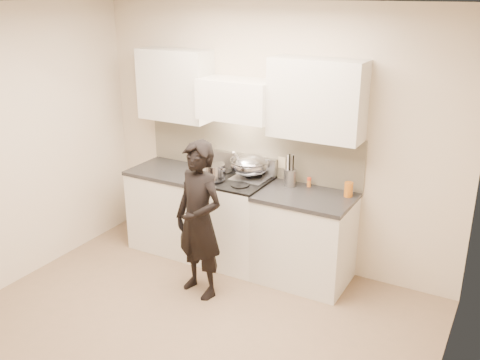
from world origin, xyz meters
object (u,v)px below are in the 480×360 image
object	(u,v)px
counter_right	(304,238)
stove	(232,220)
wok	(249,165)
utensil_crock	(290,176)
person	(199,220)

from	to	relation	value
counter_right	stove	bearing A→B (deg)	-180.00
counter_right	wok	size ratio (longest dim) A/B	1.79
utensil_crock	person	distance (m)	1.05
stove	counter_right	distance (m)	0.83
counter_right	utensil_crock	world-z (taller)	utensil_crock
counter_right	utensil_crock	size ratio (longest dim) A/B	2.83
stove	utensil_crock	xyz separation A→B (m)	(0.59, 0.16, 0.55)
utensil_crock	person	xyz separation A→B (m)	(-0.53, -0.87, -0.26)
wok	person	size ratio (longest dim) A/B	0.34
stove	person	size ratio (longest dim) A/B	0.63
counter_right	wok	xyz separation A→B (m)	(-0.70, 0.14, 0.61)
stove	wok	size ratio (longest dim) A/B	1.86
counter_right	wok	world-z (taller)	wok
counter_right	person	xyz separation A→B (m)	(-0.78, -0.71, 0.30)
counter_right	utensil_crock	bearing A→B (deg)	146.88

